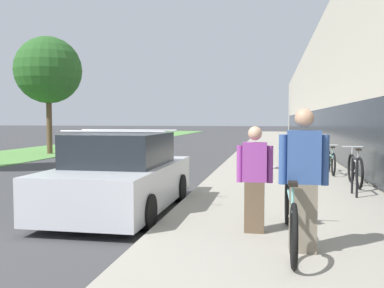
# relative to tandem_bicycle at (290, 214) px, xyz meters

# --- Properties ---
(sidewalk_slab) EXTENTS (4.30, 70.00, 0.13)m
(sidewalk_slab) POSITION_rel_tandem_bicycle_xyz_m (0.08, 19.06, -0.46)
(sidewalk_slab) COLOR gray
(sidewalk_slab) RESTS_ON ground
(storefront_facade) EXTENTS (10.01, 70.00, 7.22)m
(storefront_facade) POSITION_rel_tandem_bicycle_xyz_m (7.27, 27.06, 3.07)
(storefront_facade) COLOR beige
(storefront_facade) RESTS_ON ground
(lawn_strip) EXTENTS (5.03, 70.00, 0.03)m
(lawn_strip) POSITION_rel_tandem_bicycle_xyz_m (-12.84, 23.06, -0.51)
(lawn_strip) COLOR #5B9347
(lawn_strip) RESTS_ON ground
(tandem_bicycle) EXTENTS (0.52, 2.83, 0.94)m
(tandem_bicycle) POSITION_rel_tandem_bicycle_xyz_m (0.00, 0.00, 0.00)
(tandem_bicycle) COLOR black
(tandem_bicycle) RESTS_ON sidewalk_slab
(person_rider) EXTENTS (0.62, 0.24, 1.81)m
(person_rider) POSITION_rel_tandem_bicycle_xyz_m (0.14, -0.36, 0.51)
(person_rider) COLOR #756B5B
(person_rider) RESTS_ON sidewalk_slab
(person_bystander) EXTENTS (0.54, 0.21, 1.58)m
(person_bystander) POSITION_rel_tandem_bicycle_xyz_m (-0.50, 0.47, 0.39)
(person_bystander) COLOR brown
(person_bystander) RESTS_ON sidewalk_slab
(bike_rack_hoop) EXTENTS (0.05, 0.60, 0.84)m
(bike_rack_hoop) POSITION_rel_tandem_bicycle_xyz_m (1.55, 3.96, 0.12)
(bike_rack_hoop) COLOR black
(bike_rack_hoop) RESTS_ON sidewalk_slab
(cruiser_bike_nearest) EXTENTS (0.52, 1.85, 0.98)m
(cruiser_bike_nearest) POSITION_rel_tandem_bicycle_xyz_m (1.83, 5.42, 0.01)
(cruiser_bike_nearest) COLOR black
(cruiser_bike_nearest) RESTS_ON sidewalk_slab
(cruiser_bike_middle) EXTENTS (0.52, 1.81, 0.87)m
(cruiser_bike_middle) POSITION_rel_tandem_bicycle_xyz_m (1.56, 7.83, -0.03)
(cruiser_bike_middle) COLOR black
(cruiser_bike_middle) RESTS_ON sidewalk_slab
(parked_sedan_curbside) EXTENTS (2.01, 4.18, 1.60)m
(parked_sedan_curbside) POSITION_rel_tandem_bicycle_xyz_m (-3.13, 2.00, 0.17)
(parked_sedan_curbside) COLOR silver
(parked_sedan_curbside) RESTS_ON ground
(street_tree_far) EXTENTS (3.43, 3.43, 6.06)m
(street_tree_far) POSITION_rel_tandem_bicycle_xyz_m (-11.63, 14.60, 3.80)
(street_tree_far) COLOR brown
(street_tree_far) RESTS_ON ground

